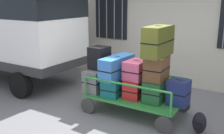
# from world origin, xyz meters

# --- Properties ---
(ground_plane) EXTENTS (40.00, 40.00, 0.00)m
(ground_plane) POSITION_xyz_m (0.00, 0.00, 0.00)
(ground_plane) COLOR slate
(building_wall) EXTENTS (12.00, 0.38, 5.00)m
(building_wall) POSITION_xyz_m (0.00, 2.64, 2.50)
(building_wall) COLOR beige
(building_wall) RESTS_ON ground
(van) EXTENTS (4.51, 2.10, 2.94)m
(van) POSITION_xyz_m (-4.08, 0.28, 1.80)
(van) COLOR white
(van) RESTS_ON ground
(luggage_cart) EXTENTS (2.19, 1.26, 0.40)m
(luggage_cart) POSITION_xyz_m (0.38, 0.03, 0.34)
(luggage_cart) COLOR #2D8438
(luggage_cart) RESTS_ON ground
(cart_railing) EXTENTS (2.08, 1.12, 0.45)m
(cart_railing) POSITION_xyz_m (0.38, 0.03, 0.77)
(cart_railing) COLOR #2D8438
(cart_railing) RESTS_ON luggage_cart
(suitcase_left_bottom) EXTENTS (0.42, 0.95, 0.52)m
(suitcase_left_bottom) POSITION_xyz_m (-0.60, 0.03, 0.66)
(suitcase_left_bottom) COLOR slate
(suitcase_left_bottom) RESTS_ON luggage_cart
(suitcase_left_middle) EXTENTS (0.43, 0.46, 0.54)m
(suitcase_left_middle) POSITION_xyz_m (-0.60, 0.01, 1.19)
(suitcase_left_middle) COLOR black
(suitcase_left_middle) RESTS_ON suitcase_left_bottom
(suitcase_midleft_bottom) EXTENTS (0.48, 1.00, 0.37)m
(suitcase_midleft_bottom) POSITION_xyz_m (-0.11, 0.02, 0.59)
(suitcase_midleft_bottom) COLOR #0F5960
(suitcase_midleft_bottom) RESTS_ON luggage_cart
(suitcase_midleft_middle) EXTENTS (0.42, 1.05, 0.51)m
(suitcase_midleft_middle) POSITION_xyz_m (-0.11, 0.02, 1.03)
(suitcase_midleft_middle) COLOR #3372C6
(suitcase_midleft_middle) RESTS_ON suitcase_midleft_bottom
(suitcase_center_bottom) EXTENTS (0.41, 0.73, 0.41)m
(suitcase_center_bottom) POSITION_xyz_m (0.38, 0.03, 0.61)
(suitcase_center_bottom) COLOR #B21E1E
(suitcase_center_bottom) RESTS_ON luggage_cart
(suitcase_center_middle) EXTENTS (0.44, 0.61, 0.43)m
(suitcase_center_middle) POSITION_xyz_m (0.38, 0.03, 1.03)
(suitcase_center_middle) COLOR #CC4C72
(suitcase_center_middle) RESTS_ON suitcase_center_bottom
(suitcase_midright_bottom) EXTENTS (0.42, 0.68, 0.48)m
(suitcase_midright_bottom) POSITION_xyz_m (0.87, 0.01, 0.64)
(suitcase_midright_bottom) COLOR #194C28
(suitcase_midright_bottom) RESTS_ON luggage_cart
(suitcase_midright_middle) EXTENTS (0.41, 0.61, 0.52)m
(suitcase_midright_middle) POSITION_xyz_m (0.87, 0.01, 1.14)
(suitcase_midright_middle) COLOR brown
(suitcase_midright_middle) RESTS_ON suitcase_midright_bottom
(suitcase_midright_top) EXTENTS (0.40, 0.90, 0.64)m
(suitcase_midright_top) POSITION_xyz_m (0.87, 0.02, 1.71)
(suitcase_midright_top) COLOR #4C5119
(suitcase_midright_top) RESTS_ON suitcase_midright_middle
(suitcase_right_bottom) EXTENTS (0.43, 0.41, 0.55)m
(suitcase_right_bottom) POSITION_xyz_m (1.36, 0.06, 0.67)
(suitcase_right_bottom) COLOR navy
(suitcase_right_bottom) RESTS_ON luggage_cart
(backpack) EXTENTS (0.27, 0.22, 0.44)m
(backpack) POSITION_xyz_m (1.89, -0.20, 0.22)
(backpack) COLOR black
(backpack) RESTS_ON ground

